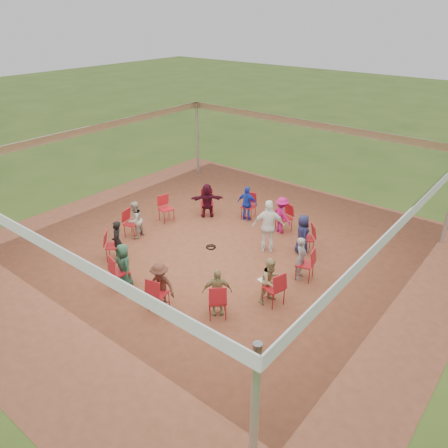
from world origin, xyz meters
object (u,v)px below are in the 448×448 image
Objects in this scene: person_seated_8 at (124,265)px; person_seated_3 at (281,215)px; chair_0 at (274,288)px; chair_3 at (284,218)px; person_seated_1 at (301,258)px; person_seated_4 at (247,204)px; standing_person at (269,226)px; chair_8 at (114,246)px; chair_4 at (248,206)px; person_seated_6 at (135,220)px; person_seated_9 at (160,285)px; laptop at (267,278)px; cable_coil at (211,247)px; person_seated_7 at (117,241)px; person_seated_10 at (217,292)px; chair_6 at (166,209)px; person_seated_5 at (207,201)px; person_seated_2 at (302,234)px; chair_5 at (207,203)px; chair_1 at (305,264)px; chair_7 at (132,223)px; chair_2 at (306,239)px; chair_11 at (217,300)px; person_seated_0 at (271,281)px; chair_10 at (158,293)px.

person_seated_3 is at bearing 90.00° from person_seated_8.
chair_3 is (-1.85, 3.44, 0.00)m from chair_0.
person_seated_1 reaches higher than chair_3.
person_seated_4 is 0.74× the size of standing_person.
chair_4 is at bearing 120.00° from chair_8.
person_seated_6 is 1.00× the size of person_seated_9.
chair_8 reaches higher than laptop.
person_seated_6 is 2.99× the size of cable_coil.
person_seated_7 is 3.73m from person_seated_10.
chair_6 is 3.79m from standing_person.
person_seated_3 is 5.10m from person_seated_7.
chair_3 is 0.56× the size of standing_person.
person_seated_4 is 1.00× the size of person_seated_5.
person_seated_2 is 1.00× the size of person_seated_4.
person_seated_5 is (0.20, 3.82, 0.15)m from chair_8.
person_seated_9 reaches higher than chair_5.
chair_8 is 1.41m from person_seated_8.
cable_coil is (1.62, 2.15, -0.58)m from person_seated_7.
chair_7 is (-5.37, -1.27, 0.00)m from chair_1.
person_seated_4 is 3.06× the size of laptop.
person_seated_8 is (-1.55, -5.17, 0.15)m from chair_3.
chair_7 is at bearing 75.00° from chair_2.
chair_5 is (-3.90, 0.12, 0.00)m from chair_2.
chair_2 is 3.82m from person_seated_10.
chair_8 is at bearing 60.00° from chair_4.
chair_8 and chair_11 have the same top height.
chair_11 is 4.68m from person_seated_3.
chair_0 is at bearing 59.27° from person_seated_7.
chair_8 is at bearing 15.00° from chair_7.
person_seated_3 is at bearing 105.00° from person_seated_7.
chair_8 is 0.76× the size of person_seated_10.
person_seated_4 and person_seated_10 have the same top height.
person_seated_5 is at bearing 90.00° from person_seated_10.
person_seated_3 is 5.10m from person_seated_9.
person_seated_7 is 1.00× the size of person_seated_8.
person_seated_1 is at bearing 5.34° from cable_coil.
person_seated_6 is (-5.26, -1.24, 0.15)m from chair_1.
standing_person is at bearing 103.38° from chair_7.
person_seated_8 is at bearing 90.00° from person_seated_3.
person_seated_2 reaches higher than chair_11.
cable_coil is at bearing 99.36° from chair_8.
cable_coil is at bearing 85.56° from person_seated_0.
chair_10 is (1.27, -5.37, 0.00)m from chair_4.
chair_4 is 0.76× the size of person_seated_9.
chair_10 is 0.76× the size of person_seated_4.
person_seated_6 is at bearing -8.63° from standing_person.
chair_10 and chair_11 have the same top height.
chair_0 is 0.19m from person_seated_0.
chair_5 is at bearing 150.00° from chair_7.
chair_1 is at bearing 15.00° from chair_0.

